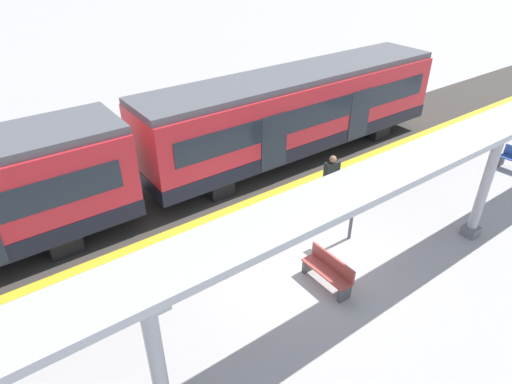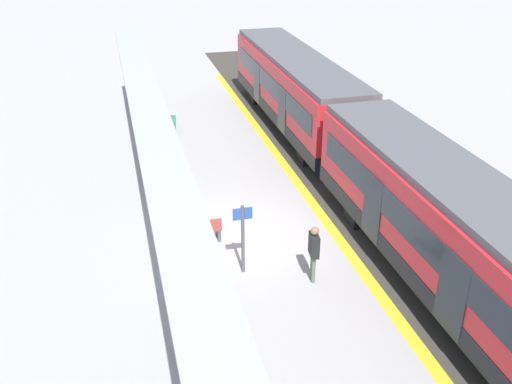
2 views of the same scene
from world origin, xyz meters
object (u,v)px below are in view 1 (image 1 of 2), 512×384
Objects in this scene: train_far_carriage at (297,114)px; passenger_waiting_near_edge at (331,174)px; canopy_pillar_second at (157,365)px; platform_info_sign at (354,201)px; canopy_pillar_third at (486,183)px; bench_near_end at (329,270)px.

train_far_carriage is 7.32× the size of passenger_waiting_near_edge.
canopy_pillar_second is 8.93m from passenger_waiting_near_edge.
canopy_pillar_second reaches higher than platform_info_sign.
platform_info_sign is at bearing 106.36° from canopy_pillar_second.
canopy_pillar_third reaches higher than platform_info_sign.
canopy_pillar_third reaches higher than train_far_carriage.
train_far_carriage is 11.86m from canopy_pillar_second.
platform_info_sign is (-2.07, 7.07, -0.51)m from canopy_pillar_second.
train_far_carriage is 5.89× the size of platform_info_sign.
canopy_pillar_third reaches higher than bench_near_end.
bench_near_end is at bearing -44.84° from passenger_waiting_near_edge.
train_far_carriage reaches higher than bench_near_end.
passenger_waiting_near_edge is at bearing -150.75° from canopy_pillar_third.
train_far_carriage is at bearing 157.96° from passenger_waiting_near_edge.
passenger_waiting_near_edge is at bearing 116.01° from canopy_pillar_second.
passenger_waiting_near_edge is (-3.90, 7.99, -0.73)m from canopy_pillar_second.
bench_near_end is (-1.05, 5.16, -1.40)m from canopy_pillar_second.
platform_info_sign is (5.21, -2.30, -0.50)m from train_far_carriage.
passenger_waiting_near_edge reaches higher than bench_near_end.
passenger_waiting_near_edge is (3.38, -1.37, -0.72)m from train_far_carriage.
canopy_pillar_second is 2.05× the size of passenger_waiting_near_edge.
bench_near_end is at bearing -61.76° from platform_info_sign.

